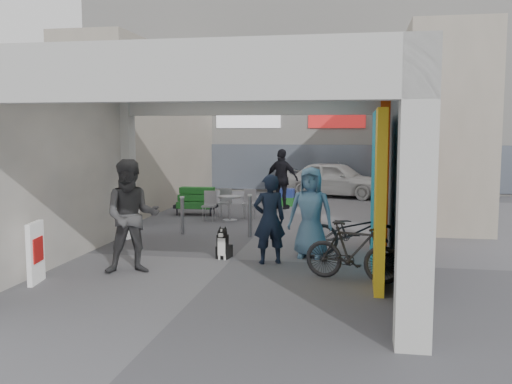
% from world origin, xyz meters
% --- Properties ---
extents(ground, '(90.00, 90.00, 0.00)m').
position_xyz_m(ground, '(0.00, 0.00, 0.00)').
color(ground, '#5C5C62').
rests_on(ground, ground).
extents(arcade_canopy, '(6.40, 6.45, 6.40)m').
position_xyz_m(arcade_canopy, '(0.54, -0.82, 2.30)').
color(arcade_canopy, '#B8B8B4').
rests_on(arcade_canopy, ground).
extents(far_building, '(18.00, 4.08, 8.00)m').
position_xyz_m(far_building, '(-0.00, 13.99, 3.99)').
color(far_building, silver).
rests_on(far_building, ground).
extents(plaza_bldg_left, '(2.00, 9.00, 5.00)m').
position_xyz_m(plaza_bldg_left, '(-4.50, 7.50, 2.50)').
color(plaza_bldg_left, '#ADA08F').
rests_on(plaza_bldg_left, ground).
extents(plaza_bldg_right, '(2.00, 9.00, 5.00)m').
position_xyz_m(plaza_bldg_right, '(4.50, 7.50, 2.50)').
color(plaza_bldg_right, '#ADA08F').
rests_on(plaza_bldg_right, ground).
extents(bollard_left, '(0.09, 0.09, 0.88)m').
position_xyz_m(bollard_left, '(-1.74, 2.41, 0.44)').
color(bollard_left, gray).
rests_on(bollard_left, ground).
extents(bollard_center, '(0.09, 0.09, 0.97)m').
position_xyz_m(bollard_center, '(-0.10, 2.37, 0.49)').
color(bollard_center, gray).
rests_on(bollard_center, ground).
extents(bollard_right, '(0.09, 0.09, 0.99)m').
position_xyz_m(bollard_right, '(1.51, 2.41, 0.49)').
color(bollard_right, gray).
rests_on(bollard_right, ground).
extents(advert_board_near, '(0.18, 0.56, 1.00)m').
position_xyz_m(advert_board_near, '(-2.75, -2.22, 0.51)').
color(advert_board_near, silver).
rests_on(advert_board_near, ground).
extents(advert_board_far, '(0.16, 0.56, 1.00)m').
position_xyz_m(advert_board_far, '(-2.75, 1.77, 0.51)').
color(advert_board_far, silver).
rests_on(advert_board_far, ground).
extents(cafe_set, '(1.34, 1.08, 0.81)m').
position_xyz_m(cafe_set, '(-1.20, 4.88, 0.29)').
color(cafe_set, '#A0A0A5').
rests_on(cafe_set, ground).
extents(produce_stand, '(1.20, 0.65, 0.79)m').
position_xyz_m(produce_stand, '(-2.31, 5.49, 0.31)').
color(produce_stand, black).
rests_on(produce_stand, ground).
extents(crate_stack, '(0.49, 0.40, 0.56)m').
position_xyz_m(crate_stack, '(0.08, 7.92, 0.28)').
color(crate_stack, '#19591A').
rests_on(crate_stack, ground).
extents(border_collie, '(0.24, 0.47, 0.64)m').
position_xyz_m(border_collie, '(-0.17, 0.03, 0.26)').
color(border_collie, black).
rests_on(border_collie, ground).
extents(man_with_dog, '(0.71, 0.60, 1.66)m').
position_xyz_m(man_with_dog, '(0.76, -0.19, 0.83)').
color(man_with_dog, black).
rests_on(man_with_dog, ground).
extents(man_back_turned, '(1.16, 1.04, 1.98)m').
position_xyz_m(man_back_turned, '(-1.47, -1.30, 0.99)').
color(man_back_turned, '#3E3E40').
rests_on(man_back_turned, ground).
extents(man_elderly, '(0.91, 0.64, 1.77)m').
position_xyz_m(man_elderly, '(1.47, 0.47, 0.88)').
color(man_elderly, '#537EA2').
rests_on(man_elderly, ground).
extents(man_crates, '(1.19, 0.81, 1.88)m').
position_xyz_m(man_crates, '(0.01, 7.17, 0.94)').
color(man_crates, black).
rests_on(man_crates, ground).
extents(bicycle_front, '(1.94, 0.88, 0.98)m').
position_xyz_m(bicycle_front, '(2.30, 0.72, 0.49)').
color(bicycle_front, black).
rests_on(bicycle_front, ground).
extents(bicycle_rear, '(1.69, 0.88, 0.98)m').
position_xyz_m(bicycle_rear, '(2.30, -1.18, 0.49)').
color(bicycle_rear, black).
rests_on(bicycle_rear, ground).
extents(white_van, '(4.14, 2.64, 1.31)m').
position_xyz_m(white_van, '(1.54, 10.81, 0.66)').
color(white_van, white).
rests_on(white_van, ground).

